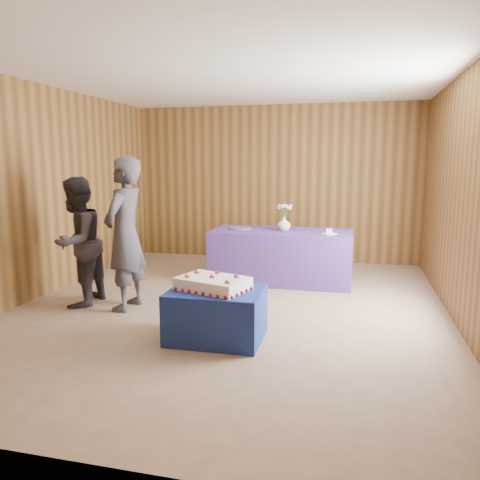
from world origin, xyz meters
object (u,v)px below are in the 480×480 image
(serving_table, at_px, (281,256))
(vase, at_px, (284,224))
(guest_right, at_px, (77,242))
(guest_left, at_px, (125,234))
(sheet_cake, at_px, (213,283))
(cake_table, at_px, (216,314))

(serving_table, bearing_deg, vase, 44.78)
(vase, xyz_separation_m, guest_right, (-2.24, -1.74, -0.07))
(guest_left, bearing_deg, guest_right, -87.92)
(sheet_cake, distance_m, vase, 2.46)
(sheet_cake, xyz_separation_m, guest_right, (-1.91, 0.68, 0.22))
(guest_left, bearing_deg, serving_table, 138.77)
(vase, relative_size, guest_right, 0.13)
(cake_table, relative_size, guest_right, 0.58)
(serving_table, relative_size, guest_left, 1.12)
(guest_left, bearing_deg, sheet_cake, 63.46)
(cake_table, relative_size, serving_table, 0.45)
(guest_left, bearing_deg, cake_table, 64.00)
(serving_table, distance_m, guest_left, 2.38)
(cake_table, distance_m, guest_right, 2.12)
(serving_table, height_order, guest_left, guest_left)
(serving_table, bearing_deg, cake_table, -97.13)
(serving_table, distance_m, guest_right, 2.82)
(serving_table, distance_m, sheet_cake, 2.42)
(cake_table, distance_m, guest_left, 1.61)
(vase, xyz_separation_m, guest_left, (-1.61, -1.73, 0.04))
(cake_table, height_order, guest_left, guest_left)
(sheet_cake, bearing_deg, cake_table, 13.10)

